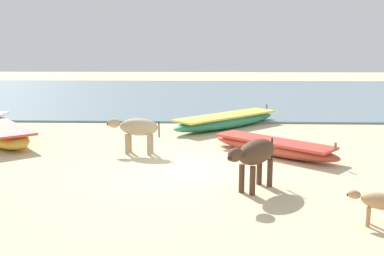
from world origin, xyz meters
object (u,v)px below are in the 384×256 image
cow_adult_dark (255,154)px  cow_second_adult_dun (137,128)px  fishing_boat_3 (273,147)px  calf_near_tan (380,202)px  fishing_boat_2 (227,121)px  fishing_boat_1 (3,135)px

cow_adult_dark → cow_second_adult_dun: bearing=-98.3°
fishing_boat_3 → cow_second_adult_dun: size_ratio=2.30×
calf_near_tan → cow_second_adult_dun: (-4.72, 4.80, 0.29)m
cow_adult_dark → cow_second_adult_dun: 4.18m
fishing_boat_3 → cow_second_adult_dun: (-3.71, 0.06, 0.48)m
fishing_boat_2 → cow_adult_dark: (0.26, -6.91, 0.49)m
fishing_boat_3 → cow_adult_dark: cow_adult_dark is taller
fishing_boat_2 → fishing_boat_3: size_ratio=1.23×
fishing_boat_1 → cow_second_adult_dun: cow_second_adult_dun is taller
fishing_boat_1 → cow_second_adult_dun: bearing=-143.2°
fishing_boat_3 → cow_adult_dark: bearing=-64.6°
fishing_boat_1 → fishing_boat_3: 8.01m
fishing_boat_2 → calf_near_tan: 8.94m
fishing_boat_1 → cow_second_adult_dun: size_ratio=2.29×
calf_near_tan → cow_second_adult_dun: bearing=-20.4°
fishing_boat_1 → cow_second_adult_dun: (4.23, -0.98, 0.41)m
cow_adult_dark → fishing_boat_2: bearing=-139.9°
fishing_boat_2 → cow_second_adult_dun: (-2.63, -3.89, 0.44)m
fishing_boat_1 → cow_adult_dark: cow_adult_dark is taller
fishing_boat_2 → cow_adult_dark: cow_adult_dark is taller
fishing_boat_1 → cow_adult_dark: size_ratio=2.39×
calf_near_tan → cow_adult_dark: bearing=-19.1°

